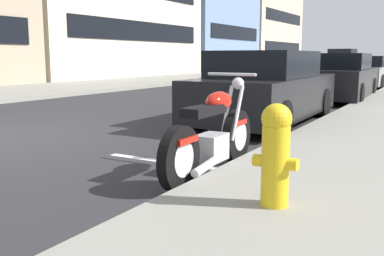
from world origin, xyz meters
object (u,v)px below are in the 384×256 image
Objects in this scene: parked_motorcycle at (213,136)px; parked_car_across_street at (366,72)px; crossing_truck at (350,61)px; car_opposite_curb at (249,67)px; parked_car_far_down_curb at (266,89)px; parked_car_at_intersection at (338,78)px; fire_hydrant at (276,152)px.

parked_car_across_street is at bearing 1.89° from parked_motorcycle.
crossing_truck is (21.19, 4.51, 0.25)m from parked_car_across_street.
car_opposite_curb reaches higher than parked_car_across_street.
parked_car_far_down_curb is at bearing -177.49° from parked_car_across_street.
parked_motorcycle is 20.85m from car_opposite_curb.
parked_car_at_intersection is 1.04× the size of car_opposite_curb.
parked_car_at_intersection is 5.66× the size of fire_hydrant.
fire_hydrant is at bearing -172.62° from parked_car_at_intersection.
parked_car_across_street is 5.19× the size of fire_hydrant.
fire_hydrant is at bearing -170.60° from parked_car_across_street.
parked_motorcycle is at bearing -178.11° from parked_car_at_intersection.
parked_car_far_down_curb is 33.15m from crossing_truck.
parked_car_at_intersection is at bearing -2.81° from parked_car_far_down_curb.
car_opposite_curb reaches higher than parked_motorcycle.
car_opposite_curb is at bearing 23.32° from parked_car_far_down_curb.
crossing_truck is at bearing 15.09° from parked_car_across_street.
parked_car_across_street is 0.96× the size of car_opposite_curb.
parked_motorcycle is 0.44× the size of parked_car_at_intersection.
parked_car_far_down_curb is 5.29× the size of fire_hydrant.
parked_car_at_intersection reaches higher than parked_motorcycle.
parked_car_far_down_curb reaches higher than parked_car_at_intersection.
parked_car_across_street is at bearing 107.22° from crossing_truck.
parked_car_at_intersection is 0.84× the size of crossing_truck.
crossing_truck is (36.85, 5.26, 0.47)m from parked_motorcycle.
car_opposite_curb is at bearing 20.69° from parked_motorcycle.
crossing_truck is (32.86, 4.40, 0.22)m from parked_car_far_down_curb.
parked_car_far_down_curb is 0.98× the size of car_opposite_curb.
parked_car_at_intersection reaches higher than fire_hydrant.
parked_car_far_down_curb is 5.41m from fire_hydrant.
fire_hydrant is (-37.90, -6.36, -0.32)m from crossing_truck.
car_opposite_curb is 5.42× the size of fire_hydrant.
car_opposite_curb is (9.87, 7.02, 0.02)m from parked_car_at_intersection.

